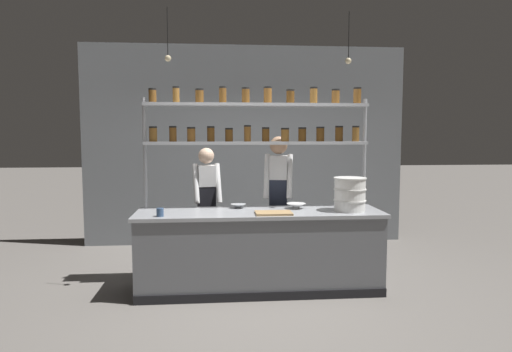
{
  "coord_description": "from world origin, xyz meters",
  "views": [
    {
      "loc": [
        -0.5,
        -5.12,
        1.8
      ],
      "look_at": [
        -0.02,
        0.2,
        1.3
      ],
      "focal_mm": 32.0,
      "sensor_mm": 36.0,
      "label": 1
    }
  ],
  "objects_px": {
    "cutting_board": "(274,213)",
    "spice_shelf_unit": "(258,127)",
    "chef_center": "(278,194)",
    "serving_cup_front": "(160,212)",
    "chef_left": "(207,201)",
    "prep_bowl_center_front": "(296,206)",
    "container_stack": "(350,194)",
    "prep_bowl_near_left": "(238,206)"
  },
  "relations": [
    {
      "from": "chef_center",
      "to": "spice_shelf_unit",
      "type": "bearing_deg",
      "value": -124.15
    },
    {
      "from": "container_stack",
      "to": "prep_bowl_near_left",
      "type": "bearing_deg",
      "value": 166.27
    },
    {
      "from": "prep_bowl_center_front",
      "to": "serving_cup_front",
      "type": "bearing_deg",
      "value": -166.05
    },
    {
      "from": "spice_shelf_unit",
      "to": "container_stack",
      "type": "height_order",
      "value": "spice_shelf_unit"
    },
    {
      "from": "chef_left",
      "to": "cutting_board",
      "type": "distance_m",
      "value": 1.28
    },
    {
      "from": "chef_center",
      "to": "prep_bowl_center_front",
      "type": "height_order",
      "value": "chef_center"
    },
    {
      "from": "chef_center",
      "to": "cutting_board",
      "type": "bearing_deg",
      "value": -89.31
    },
    {
      "from": "serving_cup_front",
      "to": "chef_center",
      "type": "bearing_deg",
      "value": 31.24
    },
    {
      "from": "spice_shelf_unit",
      "to": "chef_left",
      "type": "distance_m",
      "value": 1.25
    },
    {
      "from": "prep_bowl_center_front",
      "to": "prep_bowl_near_left",
      "type": "bearing_deg",
      "value": 172.26
    },
    {
      "from": "cutting_board",
      "to": "prep_bowl_center_front",
      "type": "relative_size",
      "value": 1.76
    },
    {
      "from": "container_stack",
      "to": "serving_cup_front",
      "type": "xyz_separation_m",
      "value": [
        -2.12,
        -0.17,
        -0.15
      ]
    },
    {
      "from": "chef_center",
      "to": "serving_cup_front",
      "type": "distance_m",
      "value": 1.63
    },
    {
      "from": "chef_left",
      "to": "prep_bowl_center_front",
      "type": "height_order",
      "value": "chef_left"
    },
    {
      "from": "cutting_board",
      "to": "spice_shelf_unit",
      "type": "bearing_deg",
      "value": 103.21
    },
    {
      "from": "prep_bowl_center_front",
      "to": "chef_left",
      "type": "bearing_deg",
      "value": 147.08
    },
    {
      "from": "spice_shelf_unit",
      "to": "prep_bowl_near_left",
      "type": "height_order",
      "value": "spice_shelf_unit"
    },
    {
      "from": "spice_shelf_unit",
      "to": "cutting_board",
      "type": "bearing_deg",
      "value": -76.79
    },
    {
      "from": "chef_left",
      "to": "serving_cup_front",
      "type": "distance_m",
      "value": 1.17
    },
    {
      "from": "chef_left",
      "to": "cutting_board",
      "type": "relative_size",
      "value": 4.04
    },
    {
      "from": "spice_shelf_unit",
      "to": "chef_center",
      "type": "distance_m",
      "value": 0.94
    },
    {
      "from": "chef_left",
      "to": "container_stack",
      "type": "xyz_separation_m",
      "value": [
        1.65,
        -0.9,
        0.19
      ]
    },
    {
      "from": "serving_cup_front",
      "to": "spice_shelf_unit",
      "type": "bearing_deg",
      "value": 27.25
    },
    {
      "from": "prep_bowl_near_left",
      "to": "prep_bowl_center_front",
      "type": "xyz_separation_m",
      "value": [
        0.68,
        -0.09,
        0.01
      ]
    },
    {
      "from": "chef_left",
      "to": "spice_shelf_unit",
      "type": "bearing_deg",
      "value": -48.85
    },
    {
      "from": "chef_center",
      "to": "chef_left",
      "type": "bearing_deg",
      "value": 178.27
    },
    {
      "from": "chef_center",
      "to": "serving_cup_front",
      "type": "height_order",
      "value": "chef_center"
    },
    {
      "from": "container_stack",
      "to": "cutting_board",
      "type": "bearing_deg",
      "value": -171.64
    },
    {
      "from": "container_stack",
      "to": "chef_left",
      "type": "bearing_deg",
      "value": 151.21
    },
    {
      "from": "container_stack",
      "to": "spice_shelf_unit",
      "type": "bearing_deg",
      "value": 158.5
    },
    {
      "from": "container_stack",
      "to": "prep_bowl_center_front",
      "type": "height_order",
      "value": "container_stack"
    },
    {
      "from": "spice_shelf_unit",
      "to": "cutting_board",
      "type": "relative_size",
      "value": 6.72
    },
    {
      "from": "chef_left",
      "to": "chef_center",
      "type": "relative_size",
      "value": 0.92
    },
    {
      "from": "container_stack",
      "to": "prep_bowl_center_front",
      "type": "relative_size",
      "value": 1.69
    },
    {
      "from": "prep_bowl_center_front",
      "to": "spice_shelf_unit",
      "type": "bearing_deg",
      "value": 156.99
    },
    {
      "from": "chef_center",
      "to": "prep_bowl_near_left",
      "type": "bearing_deg",
      "value": -133.05
    },
    {
      "from": "prep_bowl_near_left",
      "to": "cutting_board",
      "type": "bearing_deg",
      "value": -50.09
    },
    {
      "from": "container_stack",
      "to": "cutting_board",
      "type": "xyz_separation_m",
      "value": [
        -0.89,
        -0.13,
        -0.18
      ]
    },
    {
      "from": "prep_bowl_near_left",
      "to": "prep_bowl_center_front",
      "type": "relative_size",
      "value": 0.8
    },
    {
      "from": "cutting_board",
      "to": "prep_bowl_center_front",
      "type": "distance_m",
      "value": 0.47
    },
    {
      "from": "cutting_board",
      "to": "serving_cup_front",
      "type": "height_order",
      "value": "serving_cup_front"
    },
    {
      "from": "spice_shelf_unit",
      "to": "prep_bowl_center_front",
      "type": "xyz_separation_m",
      "value": [
        0.44,
        -0.19,
        -0.93
      ]
    }
  ]
}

